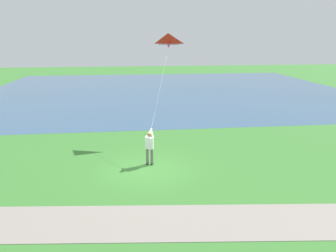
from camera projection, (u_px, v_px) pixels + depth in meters
The scene contains 5 objects.
ground_plane at pixel (147, 169), 16.38m from camera, with size 120.00×120.00×0.00m, color #3D7F33.
lake_water at pixel (168, 90), 40.76m from camera, with size 36.00×44.00×0.01m, color #385B7F.
walkway_path at pixel (211, 222), 11.68m from camera, with size 2.40×32.00×0.02m, color gray.
person_kite_flyer at pixel (150, 145), 16.70m from camera, with size 0.63×0.50×1.83m.
flying_kite at pixel (168, 41), 20.17m from camera, with size 4.91×2.14×4.86m.
Camera 1 is at (15.25, -0.77, 6.40)m, focal length 34.88 mm.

